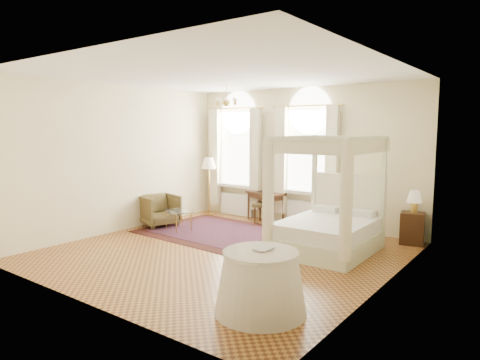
# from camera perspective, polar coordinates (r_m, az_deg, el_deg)

# --- Properties ---
(ground) EXTENTS (6.00, 6.00, 0.00)m
(ground) POSITION_cam_1_polar(r_m,az_deg,el_deg) (8.24, -2.06, -9.52)
(ground) COLOR #A06A2E
(ground) RESTS_ON ground
(room_walls) EXTENTS (6.00, 6.00, 6.00)m
(room_walls) POSITION_cam_1_polar(r_m,az_deg,el_deg) (7.91, -2.12, 4.37)
(room_walls) COLOR #F6E8BB
(room_walls) RESTS_ON ground
(window_left) EXTENTS (1.62, 0.27, 3.29)m
(window_left) POSITION_cam_1_polar(r_m,az_deg,el_deg) (11.37, -0.52, 2.63)
(window_left) COLOR white
(window_left) RESTS_ON room_walls
(window_right) EXTENTS (1.62, 0.27, 3.29)m
(window_right) POSITION_cam_1_polar(r_m,az_deg,el_deg) (10.24, 8.89, 2.09)
(window_right) COLOR white
(window_right) RESTS_ON room_walls
(chandelier) EXTENTS (0.51, 0.45, 0.50)m
(chandelier) POSITION_cam_1_polar(r_m,az_deg,el_deg) (9.42, -1.85, 10.40)
(chandelier) COLOR #B1903B
(chandelier) RESTS_ON room_walls
(wall_pictures) EXTENTS (2.54, 0.03, 0.39)m
(wall_pictures) POSITION_cam_1_polar(r_m,az_deg,el_deg) (10.36, 8.63, 4.38)
(wall_pictures) COLOR black
(wall_pictures) RESTS_ON room_walls
(canopy_bed) EXTENTS (1.68, 2.05, 2.19)m
(canopy_bed) POSITION_cam_1_polar(r_m,az_deg,el_deg) (8.28, 11.50, -6.01)
(canopy_bed) COLOR beige
(canopy_bed) RESTS_ON ground
(nightstand) EXTENTS (0.52, 0.49, 0.65)m
(nightstand) POSITION_cam_1_polar(r_m,az_deg,el_deg) (9.36, 21.99, -5.98)
(nightstand) COLOR #3C2110
(nightstand) RESTS_ON ground
(nightstand_lamp) EXTENTS (0.30, 0.30, 0.44)m
(nightstand_lamp) POSITION_cam_1_polar(r_m,az_deg,el_deg) (9.29, 22.24, -2.23)
(nightstand_lamp) COLOR #B1903B
(nightstand_lamp) RESTS_ON nightstand
(writing_desk) EXTENTS (1.12, 0.82, 0.76)m
(writing_desk) POSITION_cam_1_polar(r_m,az_deg,el_deg) (10.72, 3.42, -2.16)
(writing_desk) COLOR #3C2110
(writing_desk) RESTS_ON ground
(laptop) EXTENTS (0.37, 0.26, 0.03)m
(laptop) POSITION_cam_1_polar(r_m,az_deg,el_deg) (10.67, 3.33, -1.53)
(laptop) COLOR black
(laptop) RESTS_ON writing_desk
(stool) EXTENTS (0.49, 0.49, 0.49)m
(stool) POSITION_cam_1_polar(r_m,az_deg,el_deg) (10.61, 3.14, -3.54)
(stool) COLOR #46391E
(stool) RESTS_ON ground
(armchair) EXTENTS (1.02, 1.00, 0.75)m
(armchair) POSITION_cam_1_polar(r_m,az_deg,el_deg) (10.48, -10.72, -3.97)
(armchair) COLOR #4E4121
(armchair) RESTS_ON ground
(coffee_table) EXTENTS (0.78, 0.66, 0.45)m
(coffee_table) POSITION_cam_1_polar(r_m,az_deg,el_deg) (9.98, -8.22, -4.31)
(coffee_table) COLOR silver
(coffee_table) RESTS_ON ground
(floor_lamp) EXTENTS (0.40, 0.40, 1.55)m
(floor_lamp) POSITION_cam_1_polar(r_m,az_deg,el_deg) (11.50, -4.18, 1.85)
(floor_lamp) COLOR #B1903B
(floor_lamp) RESTS_ON ground
(oriental_rug) EXTENTS (3.66, 2.71, 0.01)m
(oriental_rug) POSITION_cam_1_polar(r_m,az_deg,el_deg) (9.64, -2.27, -7.05)
(oriental_rug) COLOR #3A130E
(oriental_rug) RESTS_ON ground
(side_table) EXTENTS (1.17, 1.17, 0.80)m
(side_table) POSITION_cam_1_polar(r_m,az_deg,el_deg) (5.54, 2.76, -13.49)
(side_table) COLOR beige
(side_table) RESTS_ON ground
(book) EXTENTS (0.19, 0.25, 0.02)m
(book) POSITION_cam_1_polar(r_m,az_deg,el_deg) (5.51, 2.34, -9.03)
(book) COLOR black
(book) RESTS_ON side_table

